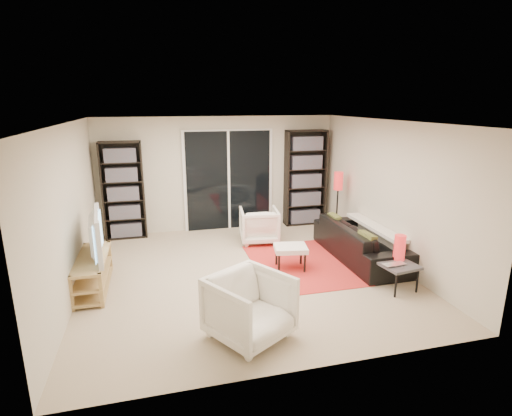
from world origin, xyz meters
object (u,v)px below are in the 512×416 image
object	(u,v)px
bookshelf_right	(305,178)
side_table	(398,267)
floor_lamp	(338,188)
bookshelf_left	(123,191)
ottoman	(291,249)
tv_stand	(93,272)
sofa	(360,241)
armchair_back	(259,225)
armchair_front	(250,307)

from	to	relation	value
bookshelf_right	side_table	world-z (taller)	bookshelf_right
side_table	floor_lamp	size ratio (longest dim) A/B	0.42
side_table	floor_lamp	bearing A→B (deg)	85.42
side_table	floor_lamp	xyz separation A→B (m)	(0.20, 2.48, 0.65)
bookshelf_left	ottoman	size ratio (longest dim) A/B	3.28
bookshelf_left	ottoman	distance (m)	3.63
tv_stand	bookshelf_left	bearing A→B (deg)	81.25
sofa	side_table	world-z (taller)	sofa
armchair_back	side_table	world-z (taller)	armchair_back
armchair_back	armchair_front	bearing A→B (deg)	80.81
ottoman	floor_lamp	distance (m)	2.13
sofa	armchair_front	bearing A→B (deg)	127.62
ottoman	floor_lamp	xyz separation A→B (m)	(1.48, 1.38, 0.67)
armchair_back	side_table	distance (m)	2.90
bookshelf_left	armchair_back	xyz separation A→B (m)	(2.55, -0.92, -0.64)
bookshelf_right	side_table	size ratio (longest dim) A/B	3.77
ottoman	bookshelf_left	bearing A→B (deg)	139.19
tv_stand	side_table	distance (m)	4.49
tv_stand	armchair_front	world-z (taller)	armchair_front
tv_stand	ottoman	bearing A→B (deg)	-0.65
armchair_front	bookshelf_right	bearing A→B (deg)	29.93
bookshelf_left	bookshelf_right	world-z (taller)	bookshelf_right
tv_stand	armchair_front	size ratio (longest dim) A/B	1.59
bookshelf_right	armchair_back	xyz separation A→B (m)	(-1.30, -0.92, -0.71)
bookshelf_left	floor_lamp	world-z (taller)	bookshelf_left
bookshelf_left	armchair_front	distance (m)	4.44
armchair_front	ottoman	bearing A→B (deg)	26.49
tv_stand	armchair_front	bearing A→B (deg)	-42.81
bookshelf_left	sofa	size ratio (longest dim) A/B	0.90
ottoman	floor_lamp	bearing A→B (deg)	43.13
bookshelf_right	sofa	world-z (taller)	bookshelf_right
side_table	floor_lamp	distance (m)	2.57
ottoman	armchair_back	bearing A→B (deg)	96.49
bookshelf_right	tv_stand	size ratio (longest dim) A/B	1.56
tv_stand	armchair_back	xyz separation A→B (m)	(2.90, 1.38, 0.08)
bookshelf_right	armchair_back	distance (m)	1.75
tv_stand	ottoman	xyz separation A→B (m)	(3.06, -0.03, 0.08)
armchair_back	floor_lamp	size ratio (longest dim) A/B	0.56
tv_stand	armchair_back	distance (m)	3.21
side_table	sofa	bearing A→B (deg)	87.33
armchair_back	tv_stand	bearing A→B (deg)	32.95
bookshelf_right	armchair_front	bearing A→B (deg)	-118.80
sofa	floor_lamp	size ratio (longest dim) A/B	1.63
bookshelf_right	tv_stand	bearing A→B (deg)	-151.28
sofa	bookshelf_right	bearing A→B (deg)	4.84
bookshelf_left	tv_stand	bearing A→B (deg)	-98.75
bookshelf_left	armchair_back	distance (m)	2.78
bookshelf_left	floor_lamp	bearing A→B (deg)	-12.84
armchair_back	armchair_front	xyz separation A→B (m)	(-0.95, -3.18, 0.05)
armchair_front	ottoman	world-z (taller)	armchair_front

